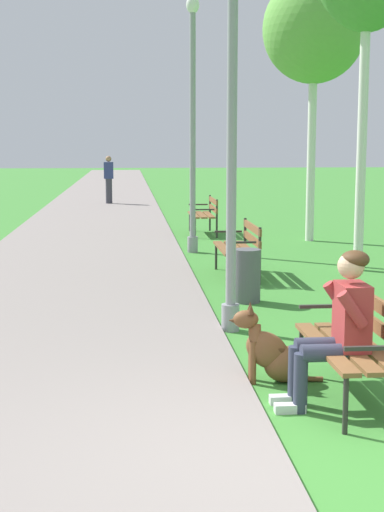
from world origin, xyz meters
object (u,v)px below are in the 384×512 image
Objects in this scene: park_bench_mid at (240,244)px; person_seated_on_near_bench at (338,323)px; birch_tree_fourth at (314,30)px; lamp_post_mid at (193,123)px; lamp_post_near at (232,105)px; litter_bin at (247,276)px; dog_brown at (273,353)px; park_bench_near at (358,339)px; pedestrian_distant at (109,180)px; park_bench_far at (205,212)px.

park_bench_mid is 1.20× the size of person_seated_on_near_bench.
lamp_post_mid is at bearing -150.22° from birch_tree_fourth.
lamp_post_near is 2.62m from litter_bin.
birch_tree_fourth reaches higher than dog_brown.
dog_brown is (-0.59, 0.53, -0.25)m from park_bench_near.
lamp_post_near is at bearing -84.38° from pedestrian_distant.
pedestrian_distant is at bearing 95.44° from dog_brown.
park_bench_near is at bearing -85.78° from litter_bin.
birch_tree_fourth reaches higher than person_seated_on_near_bench.
birch_tree_fourth is 11.56m from pedestrian_distant.
person_seated_on_near_bench is at bearing -83.66° from pedestrian_distant.
dog_brown is 19.57m from pedestrian_distant.
litter_bin is (-0.23, -7.42, -0.16)m from park_bench_far.
lamp_post_mid reaches higher than park_bench_far.
lamp_post_near is (-0.12, 1.83, 2.21)m from dog_brown.
lamp_post_near is at bearing 106.66° from park_bench_near.
park_bench_far is 9.15m from lamp_post_near.
lamp_post_mid is (-0.00, 7.91, 2.18)m from dog_brown.
birch_tree_fourth reaches higher than park_bench_far.
dog_brown is 1.19× the size of litter_bin.
park_bench_near is at bearing 32.38° from person_seated_on_near_bench.
lamp_post_mid reaches higher than dog_brown.
litter_bin is at bearing 94.22° from park_bench_near.
park_bench_mid is 5.25m from dog_brown.
park_bench_mid is at bearing 83.87° from litter_bin.
litter_bin is (-2.34, -6.10, -4.03)m from birch_tree_fourth.
lamp_post_near is at bearing 93.62° from dog_brown.
person_seated_on_near_bench is 3.10m from lamp_post_near.
park_bench_near is 3.14m from lamp_post_near.
lamp_post_mid is 3.61m from birch_tree_fourth.
park_bench_mid is 0.32× the size of lamp_post_mid.
dog_brown is (-0.54, -10.75, -0.25)m from park_bench_far.
park_bench_near is at bearing -89.20° from park_bench_mid.
park_bench_far is at bearing 87.14° from dog_brown.
park_bench_mid is at bearing -80.59° from pedestrian_distant.
person_seated_on_near_bench is 0.26× the size of lamp_post_near.
dog_brown is at bearing -105.66° from birch_tree_fourth.
birch_tree_fourth is (2.64, 1.51, 1.93)m from lamp_post_mid.
park_bench_mid and park_bench_far have the same top height.
park_bench_mid is 0.27× the size of birch_tree_fourth.
park_bench_mid is at bearing 79.57° from lamp_post_near.
birch_tree_fourth is at bearing 77.37° from person_seated_on_near_bench.
park_bench_far is 0.27× the size of birch_tree_fourth.
birch_tree_fourth reaches higher than pedestrian_distant.
pedestrian_distant is at bearing 114.09° from birch_tree_fourth.
lamp_post_near is 6.82× the size of litter_bin.
lamp_post_mid is 0.86× the size of birch_tree_fourth.
park_bench_mid is at bearing 88.77° from person_seated_on_near_bench.
litter_bin is (0.31, -4.58, -2.09)m from lamp_post_mid.
pedestrian_distant is (-1.85, 11.56, -1.60)m from lamp_post_mid.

